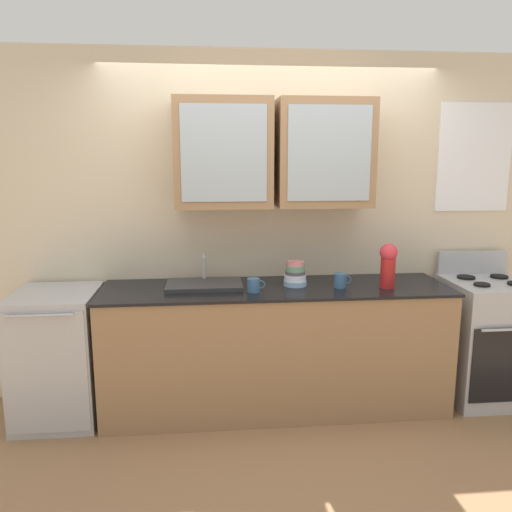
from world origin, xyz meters
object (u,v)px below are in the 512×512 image
(bowl_stack, at_px, (295,274))
(vase, at_px, (388,264))
(dishwasher, at_px, (59,356))
(sink_faucet, at_px, (204,284))
(cup_near_sink, at_px, (254,285))
(stove_range, at_px, (486,339))
(cup_near_bowls, at_px, (341,280))

(bowl_stack, height_order, vase, vase)
(vase, relative_size, dishwasher, 0.35)
(sink_faucet, xyz_separation_m, cup_near_sink, (0.34, -0.18, 0.03))
(vase, xyz_separation_m, cup_near_sink, (-0.96, -0.03, -0.13))
(stove_range, xyz_separation_m, cup_near_bowls, (-1.17, -0.06, 0.51))
(cup_near_sink, height_order, cup_near_bowls, cup_near_bowls)
(sink_faucet, bearing_deg, dishwasher, -176.61)
(sink_faucet, bearing_deg, cup_near_sink, -27.76)
(bowl_stack, bearing_deg, vase, -11.07)
(cup_near_sink, xyz_separation_m, dishwasher, (-1.38, 0.12, -0.51))
(cup_near_bowls, xyz_separation_m, dishwasher, (-2.01, 0.06, -0.51))
(cup_near_sink, distance_m, dishwasher, 1.47)
(sink_faucet, distance_m, cup_near_bowls, 0.98)
(cup_near_bowls, relative_size, dishwasher, 0.13)
(cup_near_sink, relative_size, cup_near_bowls, 1.00)
(cup_near_sink, bearing_deg, vase, 1.62)
(stove_range, relative_size, bowl_stack, 6.08)
(stove_range, relative_size, sink_faucet, 2.04)
(sink_faucet, xyz_separation_m, bowl_stack, (0.66, -0.03, 0.06))
(bowl_stack, bearing_deg, dishwasher, -178.85)
(bowl_stack, xyz_separation_m, cup_near_sink, (-0.32, -0.15, -0.03))
(bowl_stack, xyz_separation_m, vase, (0.65, -0.13, 0.09))
(sink_faucet, xyz_separation_m, vase, (1.30, -0.15, 0.16))
(sink_faucet, xyz_separation_m, dishwasher, (-1.03, -0.06, -0.48))
(stove_range, distance_m, sink_faucet, 2.20)
(sink_faucet, height_order, cup_near_bowls, sink_faucet)
(stove_range, bearing_deg, bowl_stack, 178.85)
(cup_near_sink, xyz_separation_m, cup_near_bowls, (0.63, 0.06, 0.00))
(sink_faucet, distance_m, bowl_stack, 0.66)
(bowl_stack, distance_m, cup_near_sink, 0.35)
(vase, height_order, cup_near_bowls, vase)
(stove_range, xyz_separation_m, bowl_stack, (-1.48, 0.03, 0.54))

